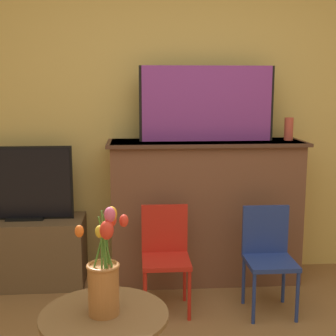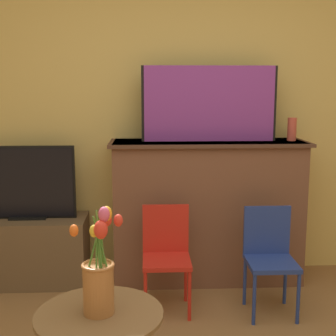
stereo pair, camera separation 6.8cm
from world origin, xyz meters
The scene contains 9 objects.
wall_back centered at (0.00, 2.13, 1.35)m, with size 8.00×0.06×2.70m.
fireplace_mantel centered at (0.15, 1.89, 0.57)m, with size 1.51×0.46×1.11m.
painting centered at (0.15, 1.89, 1.39)m, with size 1.03×0.03×0.57m.
mantel_candle centered at (0.79, 1.89, 1.19)m, with size 0.07×0.07×0.18m.
tv_stand centered at (-1.24, 1.88, 0.26)m, with size 0.88×0.41×0.52m.
tv_monitor centered at (-1.24, 1.88, 0.79)m, with size 0.73×0.12×0.56m.
chair_red centered at (-0.19, 1.40, 0.41)m, with size 0.32×0.32×0.71m.
chair_blue centered at (0.50, 1.33, 0.41)m, with size 0.32×0.32×0.71m.
vase_tulips centered at (-0.53, 0.25, 0.72)m, with size 0.22×0.20×0.49m.
Camera 1 is at (-0.39, -1.64, 1.52)m, focal length 50.00 mm.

